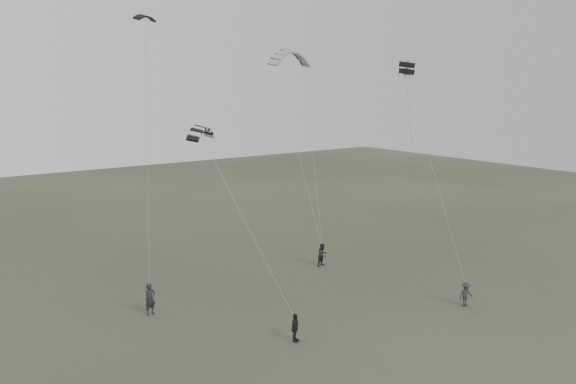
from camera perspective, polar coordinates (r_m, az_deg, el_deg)
ground at (r=34.46m, az=3.58°, el=-12.72°), size 140.00×140.00×0.00m
flyer_left at (r=35.63m, az=-13.83°, el=-10.52°), size 0.80×0.60×1.96m
flyer_right at (r=43.66m, az=3.53°, el=-6.37°), size 0.97×0.81×1.78m
flyer_center at (r=31.28m, az=0.72°, el=-13.62°), size 1.00×0.85×1.61m
flyer_far at (r=37.61m, az=17.62°, el=-9.87°), size 1.12×0.77×1.59m
kite_dark_small at (r=38.77m, az=-14.34°, el=16.94°), size 1.76×1.26×0.65m
kite_pale_large at (r=47.27m, az=0.19°, el=14.12°), size 4.62×2.30×1.97m
kite_striped at (r=31.06m, az=-8.84°, el=6.51°), size 2.56×2.36×1.19m
kite_box at (r=38.81m, az=11.98°, el=12.21°), size 0.79×0.91×0.88m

